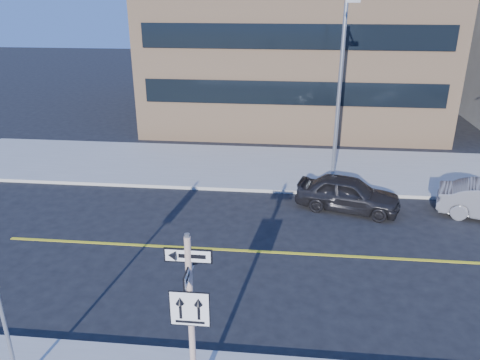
# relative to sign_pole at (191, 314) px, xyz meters

# --- Properties ---
(ground) EXTENTS (120.00, 120.00, 0.00)m
(ground) POSITION_rel_sign_pole_xyz_m (0.00, 2.51, -2.44)
(ground) COLOR black
(ground) RESTS_ON ground
(sign_pole) EXTENTS (0.92, 0.92, 4.06)m
(sign_pole) POSITION_rel_sign_pole_xyz_m (0.00, 0.00, 0.00)
(sign_pole) COLOR white
(sign_pole) RESTS_ON near_sidewalk
(parked_car_a) EXTENTS (2.67, 4.40, 1.40)m
(parked_car_a) POSITION_rel_sign_pole_xyz_m (4.31, 10.20, -1.74)
(parked_car_a) COLOR black
(parked_car_a) RESTS_ON ground
(streetlight_a) EXTENTS (0.55, 2.25, 8.00)m
(streetlight_a) POSITION_rel_sign_pole_xyz_m (4.00, 13.27, 2.32)
(streetlight_a) COLOR gray
(streetlight_a) RESTS_ON far_sidewalk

